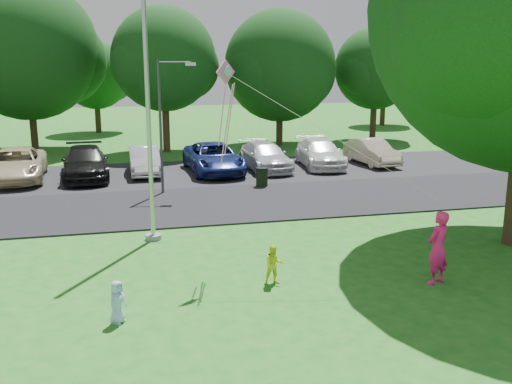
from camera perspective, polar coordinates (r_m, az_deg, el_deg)
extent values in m
plane|color=#1F651A|center=(14.34, 5.36, -9.69)|extent=(120.00, 120.00, 0.00)
cube|color=black|center=(22.62, -1.95, -1.05)|extent=(60.00, 6.00, 0.06)
cube|color=black|center=(28.87, -4.53, 2.00)|extent=(42.00, 7.00, 0.06)
cylinder|color=#B7BABF|center=(17.53, -10.87, 11.08)|extent=(0.14, 0.14, 10.00)
cylinder|color=gray|center=(18.35, -10.22, -4.45)|extent=(0.50, 0.50, 0.16)
cylinder|color=#3F3F44|center=(24.03, -9.52, 6.31)|extent=(0.11, 0.11, 5.59)
cylinder|color=#3F3F44|center=(23.82, -8.17, 12.71)|extent=(1.30, 0.28, 0.08)
cube|color=silver|center=(23.79, -6.56, 12.60)|extent=(0.45, 0.27, 0.13)
cylinder|color=black|center=(25.38, 0.59, 1.40)|extent=(0.52, 0.52, 0.83)
cylinder|color=black|center=(25.30, 0.59, 2.38)|extent=(0.55, 0.55, 0.05)
sphere|color=black|center=(16.53, 23.54, 15.52)|extent=(5.68, 5.68, 5.68)
sphere|color=black|center=(16.43, 21.90, 14.83)|extent=(4.92, 4.92, 4.92)
cylinder|color=#332316|center=(38.31, -21.37, 6.24)|extent=(0.44, 0.44, 3.19)
sphere|color=black|center=(38.11, -21.95, 13.07)|extent=(8.50, 8.50, 8.50)
sphere|color=black|center=(38.74, -18.83, 12.34)|extent=(5.53, 5.53, 5.53)
cylinder|color=#332316|center=(35.72, -8.98, 6.73)|extent=(0.44, 0.44, 3.43)
sphere|color=black|center=(35.52, -9.21, 13.00)|extent=(6.27, 6.27, 6.27)
sphere|color=black|center=(36.28, -6.99, 12.32)|extent=(4.07, 4.07, 4.07)
sphere|color=black|center=(34.66, -11.20, 12.41)|extent=(3.76, 3.76, 3.76)
cylinder|color=#332316|center=(38.34, 2.36, 6.71)|extent=(0.44, 0.44, 2.66)
sphere|color=black|center=(38.11, 2.41, 12.51)|extent=(7.27, 7.27, 7.27)
sphere|color=black|center=(39.29, 4.45, 11.70)|extent=(4.72, 4.72, 4.72)
sphere|color=black|center=(36.87, 0.58, 11.94)|extent=(4.36, 4.36, 4.36)
cylinder|color=#332316|center=(41.47, 11.64, 7.19)|extent=(0.44, 0.44, 3.02)
sphere|color=black|center=(41.28, 11.86, 12.01)|extent=(5.67, 5.67, 5.67)
sphere|color=black|center=(42.35, 13.10, 11.39)|extent=(3.68, 3.68, 3.68)
sphere|color=black|center=(40.17, 10.78, 11.63)|extent=(3.40, 3.40, 3.40)
cylinder|color=#332316|center=(43.73, 23.73, 6.92)|extent=(0.44, 0.44, 3.42)
sphere|color=black|center=(41.64, 23.23, 12.72)|extent=(5.26, 5.26, 5.26)
cylinder|color=#332316|center=(46.73, -15.54, 7.35)|extent=(0.44, 0.44, 2.60)
sphere|color=black|center=(46.55, -15.77, 11.17)|extent=(5.20, 5.20, 5.20)
sphere|color=black|center=(47.05, -14.27, 10.79)|extent=(3.38, 3.38, 3.38)
sphere|color=black|center=(45.96, -17.10, 10.74)|extent=(3.12, 3.12, 3.12)
cylinder|color=#332316|center=(51.32, 12.55, 7.98)|extent=(0.44, 0.44, 2.60)
sphere|color=black|center=(51.16, 12.73, 11.46)|extent=(5.20, 5.20, 5.20)
sphere|color=black|center=(52.15, 13.63, 11.01)|extent=(3.38, 3.38, 3.38)
sphere|color=black|center=(50.13, 11.95, 11.17)|extent=(3.12, 3.12, 3.12)
imported|color=#C6B793|center=(28.72, -22.86, 2.53)|extent=(2.75, 5.48, 1.49)
imported|color=black|center=(28.17, -16.72, 2.82)|extent=(2.38, 5.24, 1.49)
imported|color=silver|center=(28.52, -11.08, 3.08)|extent=(1.43, 4.05, 1.33)
imported|color=navy|center=(28.51, -4.25, 3.43)|extent=(2.69, 5.39, 1.47)
imported|color=silver|center=(29.18, 0.91, 3.58)|extent=(2.16, 4.80, 1.37)
imported|color=silver|center=(30.21, 6.41, 3.86)|extent=(2.43, 5.02, 1.41)
imported|color=#C6B793|center=(31.36, 11.50, 3.96)|extent=(1.78, 4.21, 1.35)
imported|color=#F72078|center=(15.04, 17.73, -5.34)|extent=(0.82, 0.70, 1.89)
imported|color=#E8F426|center=(14.44, 1.81, -7.26)|extent=(0.52, 0.42, 1.04)
imported|color=#A6C3FF|center=(12.78, -13.71, -10.64)|extent=(0.52, 0.55, 0.95)
cube|color=pink|center=(14.80, -3.07, 11.89)|extent=(0.55, 0.36, 0.62)
cube|color=#8CC6E5|center=(14.78, -2.85, 11.97)|extent=(0.27, 0.18, 0.30)
cylinder|color=white|center=(14.42, 7.57, 5.61)|extent=(4.92, 2.42, 3.10)
cylinder|color=pink|center=(14.85, -3.40, 7.70)|extent=(0.20, 0.26, 1.65)
cylinder|color=pink|center=(14.94, -2.67, 7.25)|extent=(0.23, 0.43, 1.88)
cylinder|color=pink|center=(14.81, -2.95, 6.68)|extent=(0.25, 0.63, 2.10)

